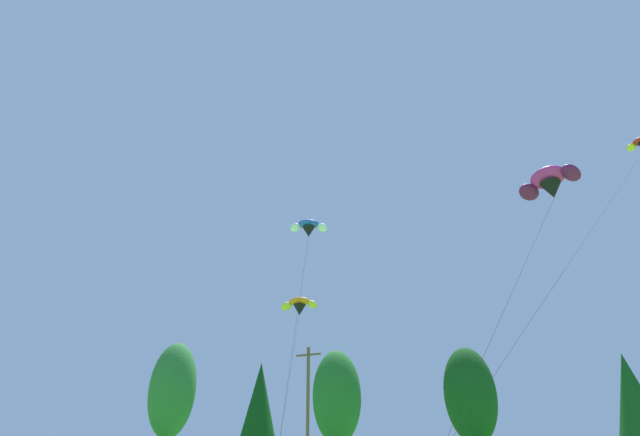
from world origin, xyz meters
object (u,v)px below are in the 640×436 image
(utility_pole, at_px, (308,406))
(parafoil_kite_low_magenta, at_px, (550,183))
(parafoil_kite_high_orange, at_px, (299,306))
(parafoil_kite_far_blue_white, at_px, (309,228))

(utility_pole, xyz_separation_m, parafoil_kite_low_magenta, (19.78, -6.13, 11.55))
(utility_pole, bearing_deg, parafoil_kite_low_magenta, -17.21)
(parafoil_kite_high_orange, bearing_deg, parafoil_kite_far_blue_white, -57.00)
(utility_pole, relative_size, parafoil_kite_low_magenta, 0.59)
(utility_pole, xyz_separation_m, parafoil_kite_high_orange, (-2.36, 2.57, 8.92))
(utility_pole, distance_m, parafoil_kite_high_orange, 9.57)
(parafoil_kite_far_blue_white, height_order, parafoil_kite_low_magenta, parafoil_kite_far_blue_white)
(utility_pole, distance_m, parafoil_kite_low_magenta, 23.72)
(utility_pole, height_order, parafoil_kite_far_blue_white, parafoil_kite_far_blue_white)
(utility_pole, bearing_deg, parafoil_kite_far_blue_white, -63.12)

